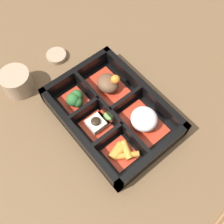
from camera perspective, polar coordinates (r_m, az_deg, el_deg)
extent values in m
plane|color=brown|center=(0.60, 0.00, -1.10)|extent=(3.00, 3.00, 0.00)
cube|color=black|center=(0.60, 0.00, -0.89)|extent=(0.28, 0.20, 0.01)
cube|color=black|center=(0.56, -7.32, -5.38)|extent=(0.28, 0.01, 0.05)
cube|color=black|center=(0.61, 6.67, 4.83)|extent=(0.28, 0.01, 0.05)
cube|color=black|center=(0.64, -7.61, 8.05)|extent=(0.01, 0.20, 0.05)
cube|color=black|center=(0.55, 8.93, -9.50)|extent=(0.01, 0.20, 0.05)
cube|color=black|center=(0.58, -0.51, -0.42)|extent=(0.25, 0.01, 0.05)
cube|color=black|center=(0.58, -5.92, 0.02)|extent=(0.01, 0.08, 0.05)
cube|color=black|center=(0.56, -0.92, -5.68)|extent=(0.01, 0.08, 0.05)
cube|color=black|center=(0.59, 2.93, 2.10)|extent=(0.01, 0.09, 0.05)
cube|color=#B22D19|center=(0.63, -0.88, 5.29)|extent=(0.10, 0.07, 0.01)
ellipsoid|color=brown|center=(0.61, -0.90, 6.27)|extent=(0.05, 0.05, 0.03)
sphere|color=orange|center=(0.59, 0.74, 7.11)|extent=(0.02, 0.02, 0.02)
cube|color=#B22D19|center=(0.59, 6.74, -2.55)|extent=(0.10, 0.07, 0.01)
ellipsoid|color=silver|center=(0.56, 6.99, -1.53)|extent=(0.06, 0.06, 0.04)
cube|color=#B22D19|center=(0.61, -8.09, 2.25)|extent=(0.06, 0.06, 0.01)
sphere|color=#265B28|center=(0.60, -7.63, 3.55)|extent=(0.03, 0.03, 0.03)
sphere|color=#265B28|center=(0.60, -8.44, 2.67)|extent=(0.03, 0.03, 0.03)
sphere|color=#265B28|center=(0.60, -7.49, 2.15)|extent=(0.02, 0.02, 0.02)
cube|color=#B22D19|center=(0.58, -3.35, -3.18)|extent=(0.06, 0.06, 0.01)
cube|color=beige|center=(0.57, -3.41, -2.69)|extent=(0.04, 0.03, 0.02)
ellipsoid|color=black|center=(0.56, -3.49, -2.11)|extent=(0.02, 0.02, 0.01)
cube|color=#B22D19|center=(0.56, 1.85, -9.05)|extent=(0.06, 0.06, 0.01)
cylinder|color=orange|center=(0.55, 3.17, -8.30)|extent=(0.04, 0.03, 0.02)
cylinder|color=orange|center=(0.55, 0.85, -8.35)|extent=(0.02, 0.04, 0.01)
cylinder|color=orange|center=(0.55, 3.43, -9.38)|extent=(0.03, 0.05, 0.01)
cylinder|color=orange|center=(0.55, 1.61, -8.49)|extent=(0.02, 0.04, 0.02)
cube|color=#B22D19|center=(0.59, -0.81, -0.59)|extent=(0.04, 0.03, 0.01)
cylinder|color=#75A84C|center=(0.58, -0.71, -1.09)|extent=(0.02, 0.02, 0.01)
cylinder|color=#75A84C|center=(0.59, -0.75, -0.37)|extent=(0.02, 0.02, 0.00)
cylinder|color=#75A84C|center=(0.58, -0.81, -0.86)|extent=(0.02, 0.02, 0.00)
cylinder|color=gray|center=(0.66, -19.96, 6.19)|extent=(0.07, 0.07, 0.05)
cylinder|color=#597A38|center=(0.64, -20.60, 7.34)|extent=(0.06, 0.06, 0.01)
cylinder|color=gray|center=(0.71, -11.90, 11.91)|extent=(0.05, 0.05, 0.01)
cylinder|color=black|center=(0.70, -11.97, 12.11)|extent=(0.04, 0.04, 0.00)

